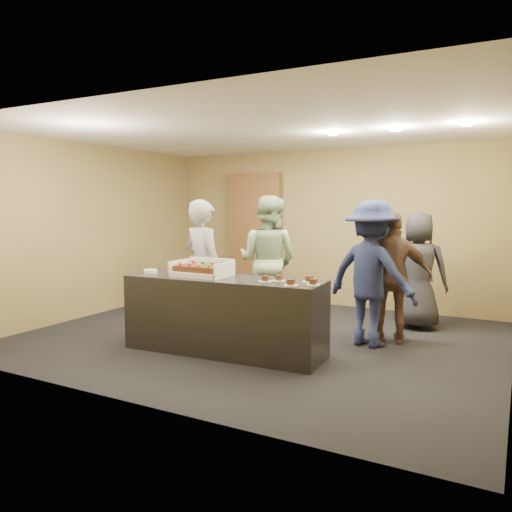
# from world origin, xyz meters

# --- Properties ---
(room) EXTENTS (6.04, 6.00, 2.70)m
(room) POSITION_xyz_m (0.00, 0.00, 1.35)
(room) COLOR black
(room) RESTS_ON ground
(serving_counter) EXTENTS (2.44, 0.85, 0.90)m
(serving_counter) POSITION_xyz_m (-0.06, -0.80, 0.45)
(serving_counter) COLOR black
(serving_counter) RESTS_ON floor
(storage_cabinet) EXTENTS (1.06, 0.15, 2.32)m
(storage_cabinet) POSITION_xyz_m (-1.38, 2.41, 1.16)
(storage_cabinet) COLOR brown
(storage_cabinet) RESTS_ON floor
(cake_box) EXTENTS (0.67, 0.46, 0.20)m
(cake_box) POSITION_xyz_m (-0.38, -0.78, 0.95)
(cake_box) COLOR white
(cake_box) RESTS_ON serving_counter
(sheet_cake) EXTENTS (0.57, 0.39, 0.11)m
(sheet_cake) POSITION_xyz_m (-0.38, -0.80, 1.00)
(sheet_cake) COLOR #3C1D0D
(sheet_cake) RESTS_ON cake_box
(plate_stack) EXTENTS (0.17, 0.17, 0.04)m
(plate_stack) POSITION_xyz_m (-1.10, -0.89, 0.92)
(plate_stack) COLOR white
(plate_stack) RESTS_ON serving_counter
(slice_a) EXTENTS (0.15, 0.15, 0.07)m
(slice_a) POSITION_xyz_m (0.50, -0.83, 0.92)
(slice_a) COLOR white
(slice_a) RESTS_ON serving_counter
(slice_b) EXTENTS (0.15, 0.15, 0.07)m
(slice_b) POSITION_xyz_m (0.62, -0.72, 0.92)
(slice_b) COLOR white
(slice_b) RESTS_ON serving_counter
(slice_c) EXTENTS (0.15, 0.15, 0.07)m
(slice_c) POSITION_xyz_m (0.87, -0.95, 0.92)
(slice_c) COLOR white
(slice_c) RESTS_ON serving_counter
(slice_d) EXTENTS (0.15, 0.15, 0.07)m
(slice_d) POSITION_xyz_m (0.95, -0.63, 0.92)
(slice_d) COLOR white
(slice_d) RESTS_ON serving_counter
(slice_e) EXTENTS (0.15, 0.15, 0.07)m
(slice_e) POSITION_xyz_m (1.07, -0.81, 0.92)
(slice_e) COLOR white
(slice_e) RESTS_ON serving_counter
(person_server_grey) EXTENTS (0.77, 0.63, 1.82)m
(person_server_grey) POSITION_xyz_m (-0.70, -0.30, 0.91)
(person_server_grey) COLOR gray
(person_server_grey) RESTS_ON floor
(person_sage_man) EXTENTS (0.95, 0.76, 1.89)m
(person_sage_man) POSITION_xyz_m (-0.24, 0.68, 0.94)
(person_sage_man) COLOR #98B083
(person_sage_man) RESTS_ON floor
(person_navy_man) EXTENTS (1.31, 0.96, 1.82)m
(person_navy_man) POSITION_xyz_m (1.39, 0.31, 0.91)
(person_navy_man) COLOR #1B2346
(person_navy_man) RESTS_ON floor
(person_brown_extra) EXTENTS (1.06, 0.65, 1.68)m
(person_brown_extra) POSITION_xyz_m (1.59, 0.57, 0.84)
(person_brown_extra) COLOR brown
(person_brown_extra) RESTS_ON floor
(person_dark_suit) EXTENTS (0.84, 0.58, 1.66)m
(person_dark_suit) POSITION_xyz_m (1.74, 1.50, 0.83)
(person_dark_suit) COLOR #242529
(person_dark_suit) RESTS_ON floor
(ceiling_spotlights) EXTENTS (1.72, 0.12, 0.03)m
(ceiling_spotlights) POSITION_xyz_m (1.60, 0.50, 2.67)
(ceiling_spotlights) COLOR #FFEAC6
(ceiling_spotlights) RESTS_ON ceiling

